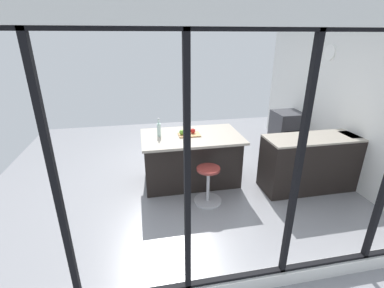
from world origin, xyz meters
name	(u,v)px	position (x,y,z in m)	size (l,w,h in m)	color
ground_plane	(191,178)	(0.00, 0.00, 0.00)	(7.07, 7.07, 0.00)	gray
window_panel_rear	(246,162)	(0.00, 2.42, 1.48)	(5.44, 0.12, 2.73)	silver
interior_partition_left	(335,99)	(-2.72, 0.00, 1.36)	(0.15, 4.84, 2.73)	silver
sink_cabinet	(334,160)	(-2.37, 0.70, 0.47)	(2.52, 0.60, 1.21)	black
oven_range	(286,131)	(-2.37, -0.91, 0.45)	(0.60, 0.61, 0.90)	#38383D
kitchen_island	(191,158)	(0.02, 0.10, 0.45)	(1.67, 1.04, 0.90)	black
stool_by_window	(208,186)	(-0.11, 0.80, 0.28)	(0.44, 0.44, 0.60)	#B7B7BC
cutting_board	(189,135)	(0.06, 0.13, 0.91)	(0.36, 0.24, 0.02)	tan
apple_green	(182,132)	(0.18, 0.12, 0.96)	(0.08, 0.08, 0.08)	#609E2D
apple_yellow	(185,131)	(0.12, 0.06, 0.96)	(0.08, 0.08, 0.08)	gold
apple_red	(193,131)	(-0.01, 0.09, 0.96)	(0.08, 0.08, 0.08)	red
water_bottle	(159,129)	(0.56, 0.08, 1.02)	(0.06, 0.06, 0.31)	silver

